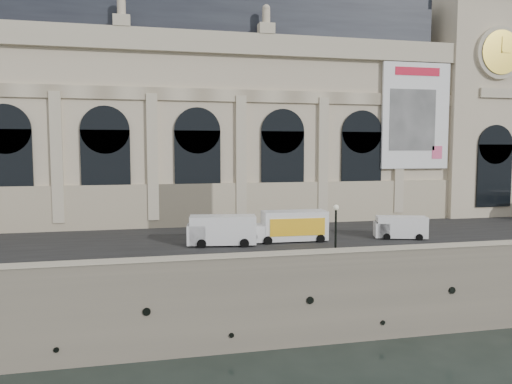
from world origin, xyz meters
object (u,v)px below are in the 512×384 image
at_px(van_c, 398,227).
at_px(lamp_right, 336,233).
at_px(van_b, 219,231).
at_px(box_truck, 290,226).

xyz_separation_m(van_c, lamp_right, (-9.79, -7.90, 1.11)).
height_order(van_b, lamp_right, lamp_right).
relative_size(van_b, van_c, 1.22).
bearing_deg(van_c, lamp_right, -141.10).
bearing_deg(van_b, box_truck, 3.83).
relative_size(van_b, box_truck, 0.88).
bearing_deg(lamp_right, van_c, 38.90).
distance_m(van_b, van_c, 17.96).
relative_size(van_c, lamp_right, 1.19).
bearing_deg(van_b, lamp_right, -45.41).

